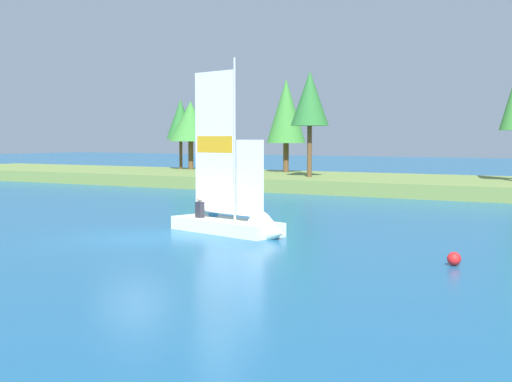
# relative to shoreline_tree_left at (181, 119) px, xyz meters

# --- Properties ---
(ground_plane) EXTENTS (200.00, 200.00, 0.00)m
(ground_plane) POSITION_rel_shoreline_tree_left_xyz_m (18.85, -28.36, -4.78)
(ground_plane) COLOR #195684
(shore_bank) EXTENTS (80.00, 11.09, 0.81)m
(shore_bank) POSITION_rel_shoreline_tree_left_xyz_m (18.85, -3.50, -4.38)
(shore_bank) COLOR olive
(shore_bank) RESTS_ON ground
(shoreline_tree_left) EXTENTS (2.28, 2.28, 5.58)m
(shoreline_tree_left) POSITION_rel_shoreline_tree_left_xyz_m (0.00, 0.00, 0.00)
(shoreline_tree_left) COLOR brown
(shoreline_tree_left) RESTS_ON shore_bank
(shoreline_tree_midleft) EXTENTS (3.45, 3.45, 5.37)m
(shoreline_tree_midleft) POSITION_rel_shoreline_tree_left_xyz_m (1.04, -0.09, -0.21)
(shoreline_tree_midleft) COLOR brown
(shoreline_tree_midleft) RESTS_ON shore_bank
(shoreline_tree_centre) EXTENTS (2.83, 2.83, 6.74)m
(shoreline_tree_centre) POSITION_rel_shoreline_tree_left_xyz_m (9.80, -0.52, 0.42)
(shoreline_tree_centre) COLOR brown
(shoreline_tree_centre) RESTS_ON shore_bank
(shoreline_tree_midright) EXTENTS (2.43, 2.43, 6.72)m
(shoreline_tree_midright) POSITION_rel_shoreline_tree_left_xyz_m (14.06, -5.40, 0.96)
(shoreline_tree_midright) COLOR brown
(shoreline_tree_midright) RESTS_ON shore_bank
(sailboat) EXTENTS (5.15, 2.62, 6.47)m
(sailboat) POSITION_rel_shoreline_tree_left_xyz_m (21.29, -25.70, -4.30)
(sailboat) COLOR silver
(sailboat) RESTS_ON ground
(channel_buoy) EXTENTS (0.36, 0.36, 0.36)m
(channel_buoy) POSITION_rel_shoreline_tree_left_xyz_m (29.21, -27.98, -4.60)
(channel_buoy) COLOR red
(channel_buoy) RESTS_ON ground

